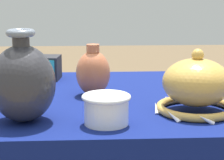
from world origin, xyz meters
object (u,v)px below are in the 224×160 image
Objects in this scene: vase_dome_bell at (196,87)px; pot_squat_ivory at (18,92)px; jar_round_terracotta at (93,73)px; vase_tall_bulbous at (23,82)px; mosaic_tile_box at (41,68)px; cup_wide_porcelain at (106,108)px.

vase_dome_bell reaches higher than pot_squat_ivory.
jar_round_terracotta reaches higher than pot_squat_ivory.
jar_round_terracotta is (-0.27, 0.20, 0.00)m from vase_dome_bell.
vase_tall_bulbous is at bearing -124.29° from jar_round_terracotta.
vase_tall_bulbous is at bearing -81.04° from mosaic_tile_box.
vase_dome_bell is 0.26m from cup_wide_porcelain.
mosaic_tile_box is at bearing 127.38° from jar_round_terracotta.
vase_dome_bell is at bearing -36.16° from mosaic_tile_box.
mosaic_tile_box is 0.92× the size of jar_round_terracotta.
cup_wide_porcelain is (0.03, -0.29, -0.03)m from jar_round_terracotta.
vase_tall_bulbous is 1.91× the size of cup_wide_porcelain.
mosaic_tile_box is (-0.46, 0.45, -0.03)m from vase_dome_bell.
vase_dome_bell is 0.34m from jar_round_terracotta.
pot_squat_ivory is at bearing 165.06° from vase_dome_bell.
jar_round_terracotta is at bearing -44.74° from mosaic_tile_box.
vase_tall_bulbous reaches higher than pot_squat_ivory.
vase_tall_bulbous reaches higher than vase_dome_bell.
cup_wide_porcelain is at bearing -41.95° from pot_squat_ivory.
jar_round_terracotta is at bearing 143.73° from vase_dome_bell.
mosaic_tile_box is 1.06× the size of pot_squat_ivory.
cup_wide_porcelain is (-0.25, -0.09, -0.03)m from vase_dome_bell.
jar_round_terracotta is (0.19, -0.24, 0.03)m from mosaic_tile_box.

